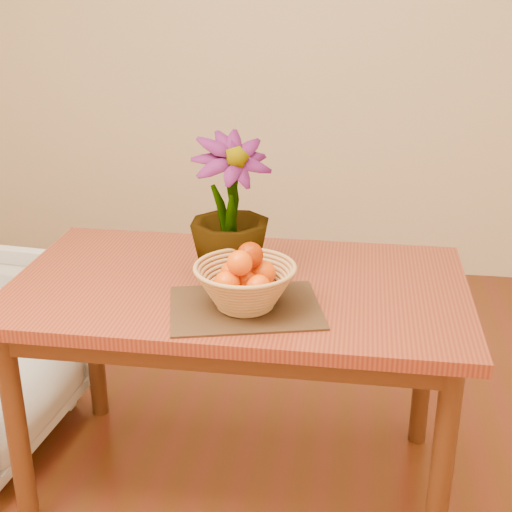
# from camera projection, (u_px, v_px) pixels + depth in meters

# --- Properties ---
(wall_back) EXTENTS (4.00, 0.02, 2.70)m
(wall_back) POSITION_uv_depth(u_px,v_px,m) (300.00, 29.00, 3.76)
(wall_back) COLOR beige
(wall_back) RESTS_ON floor
(table) EXTENTS (1.40, 0.80, 0.75)m
(table) POSITION_uv_depth(u_px,v_px,m) (238.00, 308.00, 2.23)
(table) COLOR maroon
(table) RESTS_ON floor
(placemat) EXTENTS (0.49, 0.41, 0.01)m
(placemat) POSITION_uv_depth(u_px,v_px,m) (245.00, 307.00, 2.02)
(placemat) COLOR #3D2616
(placemat) RESTS_ON table
(wicker_basket) EXTENTS (0.29, 0.29, 0.12)m
(wicker_basket) POSITION_uv_depth(u_px,v_px,m) (245.00, 288.00, 2.00)
(wicker_basket) COLOR tan
(wicker_basket) RESTS_ON placemat
(orange_pile) EXTENTS (0.16, 0.16, 0.13)m
(orange_pile) POSITION_uv_depth(u_px,v_px,m) (246.00, 270.00, 1.98)
(orange_pile) COLOR #F95F04
(orange_pile) RESTS_ON wicker_basket
(potted_plant) EXTENTS (0.34, 0.34, 0.44)m
(potted_plant) POSITION_uv_depth(u_px,v_px,m) (230.00, 208.00, 2.16)
(potted_plant) COLOR #204B15
(potted_plant) RESTS_ON table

